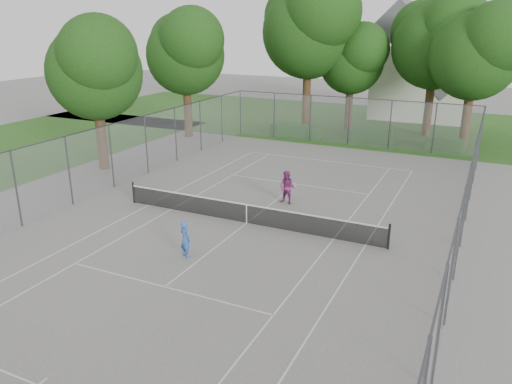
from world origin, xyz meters
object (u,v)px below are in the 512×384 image
at_px(tennis_net, 247,213).
at_px(girl_player, 185,239).
at_px(woman_player, 287,188).
at_px(house, 423,72).

height_order(tennis_net, girl_player, girl_player).
bearing_deg(woman_player, house, 92.66).
relative_size(house, woman_player, 6.25).
bearing_deg(girl_player, house, -71.25).
xyz_separation_m(house, girl_player, (-3.73, -35.00, -3.54)).
relative_size(tennis_net, girl_player, 8.67).
bearing_deg(girl_player, woman_player, -75.42).
xyz_separation_m(girl_player, woman_player, (1.31, 7.25, 0.11)).
height_order(house, girl_player, house).
height_order(girl_player, woman_player, woman_player).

